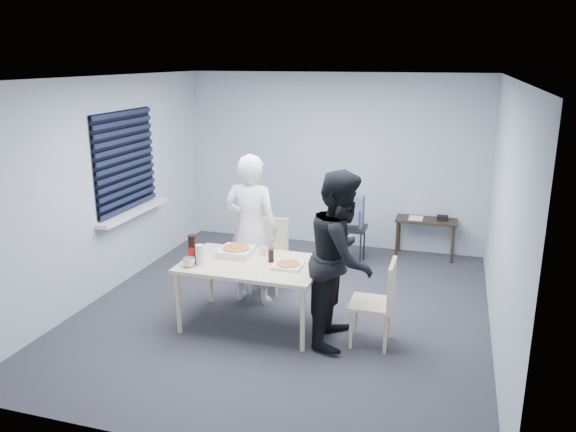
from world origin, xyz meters
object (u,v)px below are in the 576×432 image
(person_white, at_px, (251,230))
(side_table, at_px, (426,225))
(mug_a, at_px, (189,262))
(soda_bottle, at_px, (193,250))
(chair_far, at_px, (270,249))
(dining_table, at_px, (252,268))
(stool, at_px, (352,234))
(chair_right, at_px, (380,297))
(mug_b, at_px, (263,251))
(person_black, at_px, (342,258))
(backpack, at_px, (352,212))

(person_white, bearing_deg, side_table, -130.87)
(mug_a, bearing_deg, soda_bottle, 94.77)
(chair_far, height_order, side_table, chair_far)
(dining_table, distance_m, stool, 2.27)
(mug_a, bearing_deg, chair_right, 7.24)
(side_table, xyz_separation_m, mug_b, (-1.60, -2.48, 0.27))
(dining_table, bearing_deg, mug_b, 80.27)
(chair_right, bearing_deg, chair_far, 145.04)
(chair_far, xyz_separation_m, mug_b, (0.18, -0.75, 0.25))
(chair_far, xyz_separation_m, person_black, (1.11, -1.05, 0.37))
(person_white, relative_size, side_table, 2.07)
(person_white, relative_size, mug_b, 17.70)
(person_white, distance_m, stool, 1.87)
(mug_a, bearing_deg, side_table, 53.78)
(dining_table, bearing_deg, person_black, -2.45)
(chair_right, xyz_separation_m, stool, (-0.70, 2.21, -0.08))
(person_white, xyz_separation_m, side_table, (1.87, 2.16, -0.40))
(stool, bearing_deg, person_white, -119.45)
(chair_right, height_order, stool, chair_right)
(backpack, distance_m, soda_bottle, 2.66)
(soda_bottle, bearing_deg, person_white, 64.40)
(person_white, bearing_deg, stool, -119.45)
(chair_far, distance_m, chair_right, 1.85)
(dining_table, relative_size, backpack, 3.38)
(chair_right, xyz_separation_m, side_table, (0.27, 2.79, -0.02))
(chair_far, bearing_deg, soda_bottle, -110.50)
(dining_table, distance_m, backpack, 2.25)
(chair_right, distance_m, side_table, 2.80)
(backpack, distance_m, mug_a, 2.75)
(chair_right, distance_m, person_black, 0.55)
(backpack, height_order, mug_b, backpack)
(stool, xyz_separation_m, mug_b, (-0.63, -1.91, 0.33))
(person_black, relative_size, stool, 3.26)
(chair_far, bearing_deg, stool, 54.82)
(mug_a, xyz_separation_m, soda_bottle, (-0.01, 0.11, 0.10))
(person_white, distance_m, person_black, 1.34)
(person_black, bearing_deg, chair_right, -91.62)
(chair_right, bearing_deg, person_black, 178.38)
(chair_right, bearing_deg, stool, 107.54)
(side_table, bearing_deg, soda_bottle, -127.37)
(dining_table, bearing_deg, stool, 72.68)
(chair_right, bearing_deg, mug_a, -172.76)
(dining_table, bearing_deg, soda_bottle, -162.17)
(chair_right, height_order, person_white, person_white)
(backpack, bearing_deg, stool, 87.72)
(chair_right, height_order, backpack, backpack)
(chair_far, distance_m, person_black, 1.57)
(dining_table, xyz_separation_m, stool, (0.67, 2.16, -0.22))
(dining_table, distance_m, person_white, 0.66)
(dining_table, distance_m, chair_far, 1.03)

